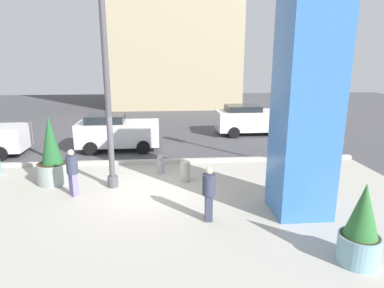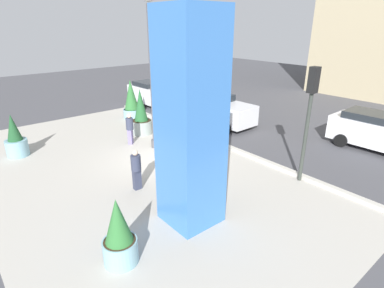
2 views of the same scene
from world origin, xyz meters
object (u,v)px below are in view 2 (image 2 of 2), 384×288
potted_plant_near_left (141,117)px  pedestrian_crossing (130,128)px  lamp_post (152,80)px  art_pillar_blue (191,125)px  pedestrian_by_curb (136,168)px  potted_plant_mid_plaza (131,101)px  car_passing_lane (379,132)px  fire_hydrant (197,143)px  traffic_light_corner (310,107)px  potted_plant_curbside (15,140)px  concrete_bollard (194,154)px  car_intersection (222,110)px  car_curb_west (153,94)px  potted_plant_near_right (119,235)px

potted_plant_near_left → pedestrian_crossing: size_ratio=1.57×
lamp_post → art_pillar_blue: bearing=-23.1°
lamp_post → pedestrian_by_curb: bearing=-42.5°
potted_plant_mid_plaza → car_passing_lane: (12.16, 6.40, -0.22)m
art_pillar_blue → fire_hydrant: bearing=137.2°
fire_hydrant → traffic_light_corner: bearing=13.0°
potted_plant_near_left → potted_plant_curbside: size_ratio=1.25×
concrete_bollard → car_intersection: size_ratio=0.19×
traffic_light_corner → car_curb_west: 13.68m
potted_plant_near_left → pedestrian_crossing: (1.03, -1.28, -0.09)m
fire_hydrant → concrete_bollard: same height
car_intersection → concrete_bollard: bearing=-57.0°
potted_plant_curbside → pedestrian_crossing: potted_plant_curbside is taller
car_passing_lane → pedestrian_crossing: size_ratio=2.76×
art_pillar_blue → car_curb_west: art_pillar_blue is taller
potted_plant_near_left → concrete_bollard: size_ratio=3.30×
concrete_bollard → traffic_light_corner: bearing=28.0°
potted_plant_near_left → lamp_post: bearing=-14.8°
lamp_post → concrete_bollard: bearing=7.9°
concrete_bollard → traffic_light_corner: traffic_light_corner is taller
potted_plant_near_left → car_intersection: bearing=69.4°
art_pillar_blue → traffic_light_corner: size_ratio=1.42×
fire_hydrant → car_intersection: bearing=119.8°
art_pillar_blue → fire_hydrant: (-4.04, 3.75, -2.72)m
potted_plant_mid_plaza → car_curb_west: size_ratio=0.55×
fire_hydrant → pedestrian_crossing: bearing=-144.1°
potted_plant_near_left → potted_plant_near_right: size_ratio=1.34×
potted_plant_near_left → car_curb_west: size_ratio=0.56×
lamp_post → car_passing_lane: bearing=48.8°
art_pillar_blue → pedestrian_crossing: (-6.84, 1.73, -2.22)m
lamp_post → car_intersection: (-0.49, 5.06, -2.42)m
car_passing_lane → potted_plant_near_right: bearing=-94.6°
lamp_post → fire_hydrant: bearing=38.6°
car_curb_west → car_intersection: bearing=5.5°
concrete_bollard → car_passing_lane: (4.49, 7.69, 0.53)m
traffic_light_corner → car_intersection: 7.72m
pedestrian_crossing → traffic_light_corner: bearing=22.4°
potted_plant_near_right → car_intersection: size_ratio=0.47×
car_curb_west → pedestrian_crossing: 7.72m
car_intersection → car_passing_lane: bearing=21.6°
potted_plant_mid_plaza → fire_hydrant: 6.81m
lamp_post → potted_plant_curbside: lamp_post is taller
potted_plant_curbside → traffic_light_corner: 12.60m
car_curb_west → potted_plant_near_left: bearing=-39.4°
traffic_light_corner → pedestrian_crossing: size_ratio=2.75×
fire_hydrant → car_intersection: car_intersection is taller
art_pillar_blue → concrete_bollard: (-3.13, 2.78, -2.71)m
fire_hydrant → pedestrian_crossing: pedestrian_crossing is taller
car_intersection → traffic_light_corner: bearing=-20.7°
fire_hydrant → pedestrian_by_curb: (1.36, -4.09, 0.49)m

